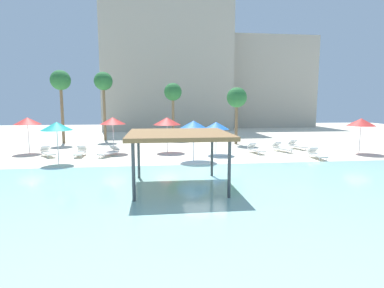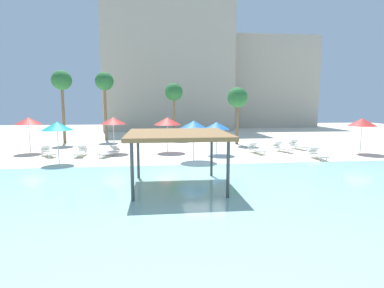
{
  "view_description": "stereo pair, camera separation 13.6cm",
  "coord_description": "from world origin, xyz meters",
  "px_view_note": "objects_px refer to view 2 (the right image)",
  "views": [
    {
      "loc": [
        -2.88,
        -17.47,
        3.93
      ],
      "look_at": [
        -0.55,
        2.0,
        1.3
      ],
      "focal_mm": 28.68,
      "sensor_mm": 36.0,
      "label": 1
    },
    {
      "loc": [
        -2.74,
        -17.49,
        3.93
      ],
      "look_at": [
        -0.55,
        2.0,
        1.3
      ],
      "focal_mm": 28.68,
      "sensor_mm": 36.0,
      "label": 2
    }
  ],
  "objects_px": {
    "lounge_chair_5": "(317,154)",
    "palm_tree_1": "(104,83)",
    "lounge_chair_0": "(48,152)",
    "lounge_chair_1": "(256,149)",
    "palm_tree_0": "(62,82)",
    "lounge_chair_4": "(297,145)",
    "lounge_chair_6": "(282,148)",
    "palm_tree_3": "(238,99)",
    "shade_pavilion": "(178,136)",
    "beach_umbrella_red_1": "(28,121)",
    "palm_tree_2": "(174,93)",
    "beach_umbrella_red_0": "(362,122)",
    "lounge_chair_3": "(81,152)",
    "beach_umbrella_red_4": "(113,121)",
    "beach_umbrella_blue_5": "(194,126)",
    "beach_umbrella_red_7": "(167,121)",
    "beach_umbrella_teal_3": "(57,126)",
    "lounge_chair_2": "(110,152)",
    "beach_umbrella_blue_2": "(217,126)"
  },
  "relations": [
    {
      "from": "lounge_chair_4",
      "to": "lounge_chair_6",
      "type": "distance_m",
      "value": 2.21
    },
    {
      "from": "lounge_chair_5",
      "to": "palm_tree_1",
      "type": "height_order",
      "value": "palm_tree_1"
    },
    {
      "from": "lounge_chair_1",
      "to": "palm_tree_2",
      "type": "bearing_deg",
      "value": -162.12
    },
    {
      "from": "lounge_chair_1",
      "to": "lounge_chair_5",
      "type": "height_order",
      "value": "same"
    },
    {
      "from": "shade_pavilion",
      "to": "beach_umbrella_blue_2",
      "type": "height_order",
      "value": "shade_pavilion"
    },
    {
      "from": "lounge_chair_3",
      "to": "beach_umbrella_red_1",
      "type": "bearing_deg",
      "value": -116.14
    },
    {
      "from": "lounge_chair_1",
      "to": "palm_tree_2",
      "type": "xyz_separation_m",
      "value": [
        -5.88,
        10.28,
        4.65
      ]
    },
    {
      "from": "palm_tree_2",
      "to": "palm_tree_3",
      "type": "distance_m",
      "value": 7.56
    },
    {
      "from": "beach_umbrella_red_4",
      "to": "lounge_chair_0",
      "type": "relative_size",
      "value": 1.48
    },
    {
      "from": "beach_umbrella_blue_5",
      "to": "lounge_chair_2",
      "type": "xyz_separation_m",
      "value": [
        -5.95,
        2.6,
        -2.08
      ]
    },
    {
      "from": "beach_umbrella_red_0",
      "to": "lounge_chair_0",
      "type": "relative_size",
      "value": 1.44
    },
    {
      "from": "shade_pavilion",
      "to": "lounge_chair_5",
      "type": "xyz_separation_m",
      "value": [
        10.31,
        6.34,
        -2.11
      ]
    },
    {
      "from": "lounge_chair_1",
      "to": "palm_tree_0",
      "type": "bearing_deg",
      "value": -127.49
    },
    {
      "from": "beach_umbrella_teal_3",
      "to": "palm_tree_1",
      "type": "xyz_separation_m",
      "value": [
        1.0,
        12.66,
        3.52
      ]
    },
    {
      "from": "lounge_chair_5",
      "to": "palm_tree_3",
      "type": "height_order",
      "value": "palm_tree_3"
    },
    {
      "from": "shade_pavilion",
      "to": "lounge_chair_0",
      "type": "relative_size",
      "value": 2.4
    },
    {
      "from": "palm_tree_0",
      "to": "palm_tree_2",
      "type": "bearing_deg",
      "value": 11.6
    },
    {
      "from": "lounge_chair_0",
      "to": "lounge_chair_1",
      "type": "distance_m",
      "value": 15.77
    },
    {
      "from": "lounge_chair_2",
      "to": "lounge_chair_6",
      "type": "height_order",
      "value": "same"
    },
    {
      "from": "palm_tree_2",
      "to": "beach_umbrella_blue_5",
      "type": "bearing_deg",
      "value": -87.26
    },
    {
      "from": "beach_umbrella_red_4",
      "to": "beach_umbrella_red_7",
      "type": "bearing_deg",
      "value": 0.21
    },
    {
      "from": "lounge_chair_2",
      "to": "lounge_chair_1",
      "type": "bearing_deg",
      "value": 121.82
    },
    {
      "from": "lounge_chair_0",
      "to": "palm_tree_2",
      "type": "distance_m",
      "value": 14.79
    },
    {
      "from": "palm_tree_1",
      "to": "lounge_chair_0",
      "type": "bearing_deg",
      "value": -105.3
    },
    {
      "from": "beach_umbrella_blue_2",
      "to": "lounge_chair_2",
      "type": "relative_size",
      "value": 1.29
    },
    {
      "from": "beach_umbrella_blue_5",
      "to": "lounge_chair_5",
      "type": "distance_m",
      "value": 9.05
    },
    {
      "from": "palm_tree_2",
      "to": "beach_umbrella_red_4",
      "type": "bearing_deg",
      "value": -120.78
    },
    {
      "from": "beach_umbrella_red_4",
      "to": "beach_umbrella_red_7",
      "type": "xyz_separation_m",
      "value": [
        4.25,
        0.02,
        -0.05
      ]
    },
    {
      "from": "lounge_chair_3",
      "to": "palm_tree_0",
      "type": "distance_m",
      "value": 10.24
    },
    {
      "from": "shade_pavilion",
      "to": "lounge_chair_4",
      "type": "relative_size",
      "value": 2.31
    },
    {
      "from": "beach_umbrella_red_1",
      "to": "beach_umbrella_red_7",
      "type": "xyz_separation_m",
      "value": [
        10.87,
        -0.71,
        -0.04
      ]
    },
    {
      "from": "beach_umbrella_blue_5",
      "to": "lounge_chair_1",
      "type": "height_order",
      "value": "beach_umbrella_blue_5"
    },
    {
      "from": "lounge_chair_6",
      "to": "lounge_chair_3",
      "type": "bearing_deg",
      "value": -108.1
    },
    {
      "from": "beach_umbrella_red_1",
      "to": "lounge_chair_0",
      "type": "distance_m",
      "value": 3.52
    },
    {
      "from": "shade_pavilion",
      "to": "beach_umbrella_red_7",
      "type": "relative_size",
      "value": 1.63
    },
    {
      "from": "beach_umbrella_teal_3",
      "to": "palm_tree_2",
      "type": "bearing_deg",
      "value": 57.54
    },
    {
      "from": "beach_umbrella_red_1",
      "to": "palm_tree_2",
      "type": "xyz_separation_m",
      "value": [
        11.87,
        8.1,
        2.45
      ]
    },
    {
      "from": "lounge_chair_3",
      "to": "palm_tree_1",
      "type": "distance_m",
      "value": 11.36
    },
    {
      "from": "beach_umbrella_red_4",
      "to": "palm_tree_3",
      "type": "height_order",
      "value": "palm_tree_3"
    },
    {
      "from": "lounge_chair_4",
      "to": "lounge_chair_5",
      "type": "relative_size",
      "value": 1.04
    },
    {
      "from": "beach_umbrella_blue_5",
      "to": "lounge_chair_6",
      "type": "xyz_separation_m",
      "value": [
        7.64,
        3.23,
        -2.08
      ]
    },
    {
      "from": "lounge_chair_6",
      "to": "palm_tree_1",
      "type": "distance_m",
      "value": 19.02
    },
    {
      "from": "lounge_chair_4",
      "to": "lounge_chair_6",
      "type": "xyz_separation_m",
      "value": [
        -1.87,
        -1.19,
        0.0
      ]
    },
    {
      "from": "beach_umbrella_teal_3",
      "to": "lounge_chair_5",
      "type": "relative_size",
      "value": 1.43
    },
    {
      "from": "lounge_chair_0",
      "to": "palm_tree_1",
      "type": "height_order",
      "value": "palm_tree_1"
    },
    {
      "from": "lounge_chair_4",
      "to": "lounge_chair_3",
      "type": "bearing_deg",
      "value": -96.89
    },
    {
      "from": "beach_umbrella_red_1",
      "to": "palm_tree_1",
      "type": "distance_m",
      "value": 9.73
    },
    {
      "from": "beach_umbrella_teal_3",
      "to": "lounge_chair_2",
      "type": "height_order",
      "value": "beach_umbrella_teal_3"
    },
    {
      "from": "beach_umbrella_red_1",
      "to": "beach_umbrella_red_4",
      "type": "distance_m",
      "value": 6.66
    },
    {
      "from": "lounge_chair_0",
      "to": "palm_tree_3",
      "type": "relative_size",
      "value": 0.35
    }
  ]
}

